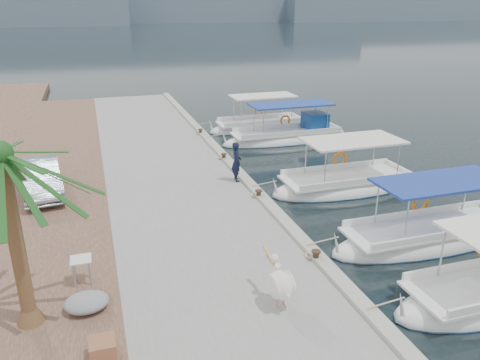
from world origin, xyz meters
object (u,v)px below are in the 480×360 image
object	(u,v)px
fishing_caique_b	(429,239)
fisherman	(236,162)
fishing_caique_d	(288,138)
date_palm	(0,155)
pelican	(280,283)
fishing_caique_e	(260,128)
parked_car	(41,178)
fishing_caique_c	(346,186)

from	to	relation	value
fishing_caique_b	fisherman	distance (m)	8.14
fishing_caique_d	date_palm	distance (m)	19.71
fishing_caique_d	pelican	distance (m)	16.96
fishing_caique_e	fishing_caique_b	bearing A→B (deg)	-88.86
fishing_caique_e	parked_car	world-z (taller)	fishing_caique_e
fishing_caique_d	fishing_caique_e	bearing A→B (deg)	103.82
fisherman	parked_car	world-z (taller)	fisherman
fishing_caique_e	fisherman	xyz separation A→B (m)	(-4.56, -9.62, 1.23)
fishing_caique_b	fishing_caique_d	world-z (taller)	same
date_palm	parked_car	xyz separation A→B (m)	(-0.33, 8.59, -3.49)
fishing_caique_d	pelican	xyz separation A→B (m)	(-6.87, -15.48, 0.95)
fishing_caique_b	fishing_caique_d	bearing A→B (deg)	88.22
fisherman	date_palm	distance (m)	11.21
fishing_caique_e	date_palm	distance (m)	21.54
parked_car	date_palm	bearing A→B (deg)	-95.66
fishing_caique_c	fishing_caique_d	world-z (taller)	same
fishing_caique_b	date_palm	distance (m)	13.25
fisherman	parked_car	bearing A→B (deg)	86.03
fishing_caique_b	fishing_caique_c	distance (m)	5.23
pelican	date_palm	xyz separation A→B (m)	(-5.92, 1.17, 3.54)
pelican	fishing_caique_c	bearing A→B (deg)	50.72
fishing_caique_c	fishing_caique_d	size ratio (longest dim) A/B	0.87
pelican	parked_car	size ratio (longest dim) A/B	0.38
parked_car	fishing_caique_d	bearing A→B (deg)	15.69
fishing_caique_c	pelican	bearing A→B (deg)	-129.28
fishing_caique_b	date_palm	bearing A→B (deg)	-174.32
parked_car	fishing_caique_c	bearing A→B (deg)	-17.53
date_palm	parked_car	distance (m)	9.27
fishing_caique_e	fisherman	distance (m)	10.71
fishing_caique_c	fisherman	xyz separation A→B (m)	(-4.65, 1.18, 1.23)
fishing_caique_d	parked_car	size ratio (longest dim) A/B	1.94
fishing_caique_c	pelican	size ratio (longest dim) A/B	4.41
parked_car	pelican	bearing A→B (deg)	-65.21
pelican	date_palm	bearing A→B (deg)	168.81
fishing_caique_d	fisherman	distance (m)	8.59
fishing_caique_d	date_palm	xyz separation A→B (m)	(-12.79, -14.30, 4.49)
fishing_caique_c	pelican	world-z (taller)	fishing_caique_c
fishing_caique_e	pelican	bearing A→B (deg)	-108.45
fisherman	date_palm	bearing A→B (deg)	138.42
fishing_caique_c	fishing_caique_e	bearing A→B (deg)	90.49
fishing_caique_d	date_palm	size ratio (longest dim) A/B	1.56
fishing_caique_b	fishing_caique_e	bearing A→B (deg)	91.14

